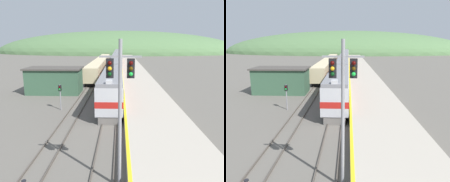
# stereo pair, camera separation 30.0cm
# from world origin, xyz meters

# --- Properties ---
(track_main) EXTENTS (1.52, 180.00, 0.16)m
(track_main) POSITION_xyz_m (0.00, 70.00, 0.08)
(track_main) COLOR #4C443D
(track_main) RESTS_ON ground
(track_siding) EXTENTS (1.52, 180.00, 0.16)m
(track_siding) POSITION_xyz_m (-4.41, 70.00, 0.08)
(track_siding) COLOR #4C443D
(track_siding) RESTS_ON ground
(platform) EXTENTS (6.42, 140.00, 1.13)m
(platform) POSITION_xyz_m (4.76, 50.00, 0.56)
(platform) COLOR #ADA393
(platform) RESTS_ON ground
(distant_hills) EXTENTS (187.06, 84.18, 32.99)m
(distant_hills) POSITION_xyz_m (0.00, 166.82, 0.00)
(distant_hills) COLOR #517547
(distant_hills) RESTS_ON ground
(station_shed) EXTENTS (9.14, 4.98, 4.28)m
(station_shed) POSITION_xyz_m (-9.79, 30.74, 2.16)
(station_shed) COLOR #385B42
(station_shed) RESTS_ON ground
(express_train_lead_car) EXTENTS (2.98, 19.61, 4.69)m
(express_train_lead_car) POSITION_xyz_m (0.00, 25.89, 2.37)
(express_train_lead_car) COLOR black
(express_train_lead_car) RESTS_ON ground
(carriage_second) EXTENTS (2.97, 20.40, 4.33)m
(carriage_second) POSITION_xyz_m (0.00, 47.01, 2.35)
(carriage_second) COLOR black
(carriage_second) RESTS_ON ground
(carriage_third) EXTENTS (2.97, 20.40, 4.33)m
(carriage_third) POSITION_xyz_m (0.00, 68.30, 2.35)
(carriage_third) COLOR black
(carriage_third) RESTS_ON ground
(carriage_fourth) EXTENTS (2.97, 20.40, 4.33)m
(carriage_fourth) POSITION_xyz_m (0.00, 89.58, 2.35)
(carriage_fourth) COLOR black
(carriage_fourth) RESTS_ON ground
(carriage_fifth) EXTENTS (2.97, 20.40, 4.33)m
(carriage_fifth) POSITION_xyz_m (0.00, 110.86, 2.35)
(carriage_fifth) COLOR black
(carriage_fifth) RESTS_ON ground
(siding_train) EXTENTS (2.90, 47.37, 3.67)m
(siding_train) POSITION_xyz_m (-4.41, 58.45, 1.89)
(siding_train) COLOR black
(siding_train) RESTS_ON ground
(signal_mast_main) EXTENTS (2.20, 0.42, 8.61)m
(signal_mast_main) POSITION_xyz_m (1.09, 6.57, 5.66)
(signal_mast_main) COLOR gray
(signal_mast_main) RESTS_ON ground
(signal_post_siding) EXTENTS (0.36, 0.42, 3.24)m
(signal_post_siding) POSITION_xyz_m (-6.36, 21.41, 2.34)
(signal_post_siding) COLOR gray
(signal_post_siding) RESTS_ON ground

